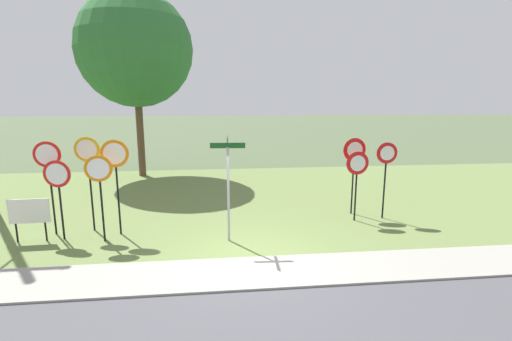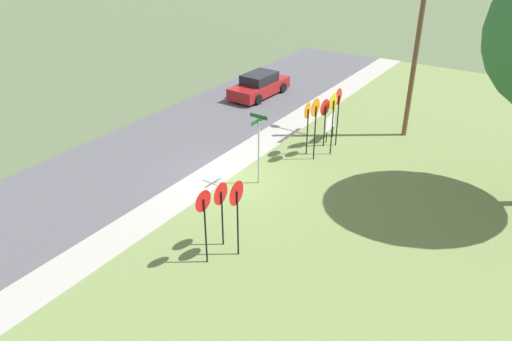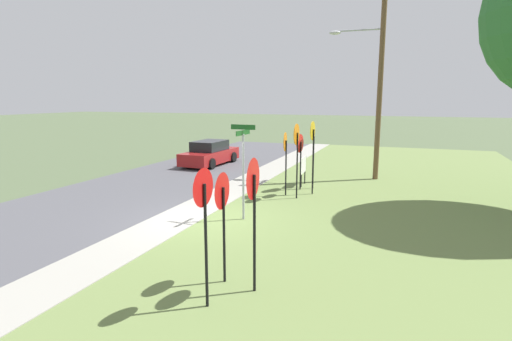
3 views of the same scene
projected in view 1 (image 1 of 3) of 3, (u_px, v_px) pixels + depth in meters
The scene contains 14 objects.
ground_plane at pixel (248, 259), 9.31m from camera, with size 160.00×160.00×0.00m, color #4C5B3D.
sidewalk_strip at pixel (251, 273), 8.52m from camera, with size 44.00×1.60×0.06m, color #99968C.
grass_median at pixel (235, 197), 15.15m from camera, with size 44.00×12.00×0.04m, color olive.
stop_sign_near_left at pixel (88, 163), 10.80m from camera, with size 0.74×0.09×2.90m.
stop_sign_near_right at pixel (58, 183), 10.17m from camera, with size 0.77×0.12×2.32m.
stop_sign_far_left at pixel (49, 167), 10.50m from camera, with size 0.76×0.11×2.80m.
stop_sign_far_center at pixel (116, 166), 10.50m from camera, with size 0.80×0.09×2.85m.
stop_sign_far_right at pixel (99, 179), 10.01m from camera, with size 0.73×0.13×2.49m.
yield_sign_near_left at pixel (386, 162), 11.98m from camera, with size 0.70×0.11×2.59m.
yield_sign_near_right at pixel (354, 157), 12.45m from camera, with size 0.81×0.11×2.68m.
yield_sign_far_left at pixel (357, 170), 11.78m from camera, with size 0.76×0.11×2.33m.
street_name_post at pixel (228, 180), 10.08m from camera, with size 0.96×0.82×2.99m.
notice_board at pixel (29, 213), 10.19m from camera, with size 1.10×0.08×1.25m.
oak_tree_left at pixel (135, 50), 17.99m from camera, with size 5.67×5.67×9.22m.
Camera 1 is at (-0.74, -8.66, 4.04)m, focal length 25.51 mm.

